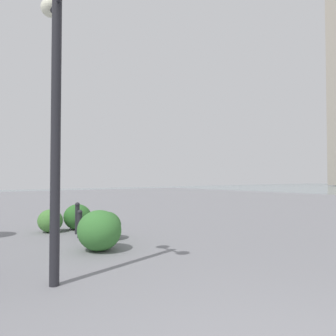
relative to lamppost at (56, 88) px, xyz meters
The scene contains 7 objects.
lamppost is the anchor object (origin of this frame).
bollard_near 4.39m from the lamppost, 26.34° to the right, with size 0.13×0.13×0.71m.
bollard_mid 4.80m from the lamppost, 24.70° to the right, with size 0.13×0.13×0.86m.
shrub_low 3.22m from the lamppost, 41.07° to the right, with size 1.00×0.90×0.85m.
shrub_round 5.31m from the lamppost, 15.31° to the right, with size 0.75×0.67×0.64m.
shrub_wide 5.53m from the lamppost, 24.09° to the right, with size 0.87×0.78×0.74m.
shrub_tall 4.19m from the lamppost, 37.69° to the right, with size 0.80×0.72×0.68m.
Camera 1 is at (-1.05, 2.00, 1.54)m, focal length 33.86 mm.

